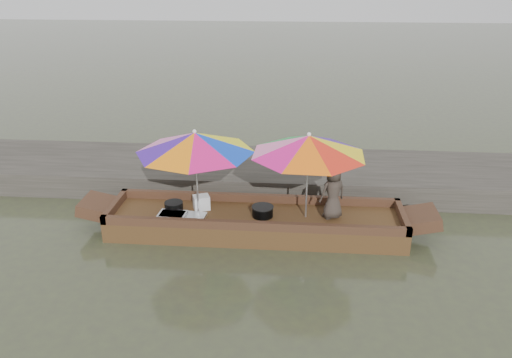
# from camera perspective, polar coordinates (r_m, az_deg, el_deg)

# --- Properties ---
(water) EXTENTS (80.00, 80.00, 0.00)m
(water) POSITION_cam_1_polar(r_m,az_deg,el_deg) (9.04, -0.05, -6.10)
(water) COLOR #41492C
(water) RESTS_ON ground
(dock) EXTENTS (22.00, 2.20, 0.50)m
(dock) POSITION_cam_1_polar(r_m,az_deg,el_deg) (10.92, 0.92, 0.62)
(dock) COLOR #2D2B26
(dock) RESTS_ON ground
(boat_hull) EXTENTS (5.22, 1.20, 0.35)m
(boat_hull) POSITION_cam_1_polar(r_m,az_deg,el_deg) (8.96, -0.05, -5.12)
(boat_hull) COLOR #3D2712
(boat_hull) RESTS_ON water
(cooking_pot) EXTENTS (0.33, 0.33, 0.17)m
(cooking_pot) POSITION_cam_1_polar(r_m,az_deg,el_deg) (9.10, -9.37, -3.13)
(cooking_pot) COLOR black
(cooking_pot) RESTS_ON boat_hull
(tray_crayfish) EXTENTS (0.50, 0.37, 0.09)m
(tray_crayfish) POSITION_cam_1_polar(r_m,az_deg,el_deg) (8.87, -9.53, -4.16)
(tray_crayfish) COLOR silver
(tray_crayfish) RESTS_ON boat_hull
(tray_scallop) EXTENTS (0.52, 0.38, 0.06)m
(tray_scallop) POSITION_cam_1_polar(r_m,az_deg,el_deg) (8.82, -7.38, -4.30)
(tray_scallop) COLOR silver
(tray_scallop) RESTS_ON boat_hull
(charcoal_grill) EXTENTS (0.37, 0.37, 0.17)m
(charcoal_grill) POSITION_cam_1_polar(r_m,az_deg,el_deg) (8.80, 0.76, -3.76)
(charcoal_grill) COLOR black
(charcoal_grill) RESTS_ON boat_hull
(supply_bag) EXTENTS (0.34, 0.31, 0.26)m
(supply_bag) POSITION_cam_1_polar(r_m,az_deg,el_deg) (9.09, -6.25, -2.69)
(supply_bag) COLOR silver
(supply_bag) RESTS_ON boat_hull
(vendor) EXTENTS (0.56, 0.49, 0.96)m
(vendor) POSITION_cam_1_polar(r_m,az_deg,el_deg) (8.69, 8.79, -1.53)
(vendor) COLOR #352D27
(vendor) RESTS_ON boat_hull
(umbrella_bow) EXTENTS (2.22, 2.22, 1.55)m
(umbrella_bow) POSITION_cam_1_polar(r_m,az_deg,el_deg) (8.70, -6.81, 0.72)
(umbrella_bow) COLOR #FFF314
(umbrella_bow) RESTS_ON boat_hull
(umbrella_stern) EXTENTS (2.63, 2.63, 1.55)m
(umbrella_stern) POSITION_cam_1_polar(r_m,az_deg,el_deg) (8.53, 5.88, 0.32)
(umbrella_stern) COLOR yellow
(umbrella_stern) RESTS_ON boat_hull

